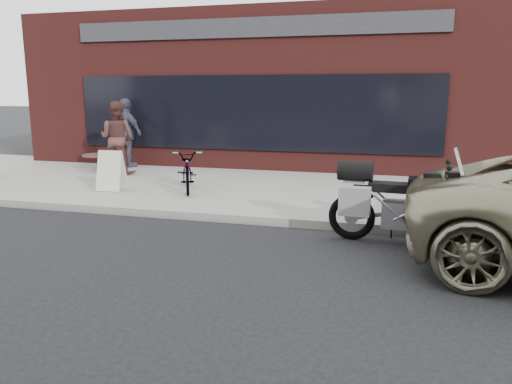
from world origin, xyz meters
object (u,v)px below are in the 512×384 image
bicycle_front (188,170)px  sandwich_sign (111,170)px  cafe_table (98,156)px  cafe_patron_left (117,138)px  cafe_patron_right (126,133)px  motorcycle (396,203)px

bicycle_front → sandwich_sign: bicycle_front is taller
bicycle_front → cafe_table: (-3.39, 1.84, -0.03)m
cafe_table → cafe_patron_left: 0.97m
cafe_patron_right → motorcycle: bearing=164.5°
motorcycle → sandwich_sign: motorcycle is taller
cafe_patron_right → cafe_table: bearing=86.1°
cafe_patron_left → bicycle_front: bearing=147.4°
cafe_patron_left → cafe_patron_right: bearing=-73.1°
motorcycle → cafe_table: 8.78m
motorcycle → cafe_patron_left: bearing=154.9°
sandwich_sign → cafe_patron_right: 3.44m
cafe_table → cafe_patron_left: size_ratio=0.42×
sandwich_sign → cafe_table: bearing=124.4°
cafe_table → cafe_patron_right: 1.13m
sandwich_sign → bicycle_front: bearing=8.5°
motorcycle → bicycle_front: motorcycle is taller
motorcycle → sandwich_sign: (-5.98, 1.96, -0.06)m
motorcycle → cafe_patron_right: bearing=149.5°
sandwich_sign → cafe_patron_right: cafe_patron_right is taller
cafe_patron_right → cafe_patron_left: bearing=127.4°
cafe_patron_right → sandwich_sign: bearing=132.7°
bicycle_front → sandwich_sign: 1.68m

